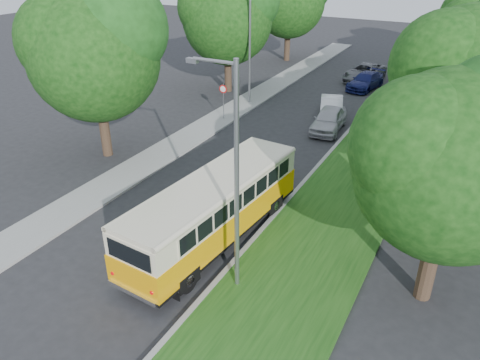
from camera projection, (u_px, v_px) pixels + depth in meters
The scene contains 13 objects.
ground at pixel (177, 221), 20.27m from camera, with size 120.00×120.00×0.00m, color #262628.
curb at pixel (297, 190), 22.67m from camera, with size 0.20×70.00×0.15m, color gray.
grass_verge at pixel (345, 201), 21.70m from camera, with size 4.50×70.00×0.13m, color #194712.
sidewalk at pixel (157, 156), 26.16m from camera, with size 2.20×70.00×0.12m, color gray.
treeline at pixel (370, 25), 30.35m from camera, with size 24.27×41.91×9.46m.
lamppost_near at pixel (234, 175), 14.55m from camera, with size 1.71×0.16×8.00m.
lamppost_far at pixel (248, 47), 32.88m from camera, with size 1.71×0.16×7.50m.
warning_sign at pixel (223, 95), 30.75m from camera, with size 0.56×0.10×2.50m.
vintage_bus at pixel (214, 211), 18.42m from camera, with size 2.40×9.31×2.77m, color #FFA808, non-canonical shape.
car_silver at pixel (329, 119), 29.55m from camera, with size 1.72×4.28×1.46m, color #B0B1B5.
car_white at pixel (331, 108), 31.72m from camera, with size 1.45×4.16×1.37m, color white.
car_blue at pixel (365, 81), 37.77m from camera, with size 1.81×4.45×1.29m, color #131953.
car_grey at pixel (364, 72), 39.94m from camera, with size 2.32×5.03×1.40m, color slate.
Camera 1 is at (10.45, -13.89, 10.95)m, focal length 35.00 mm.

